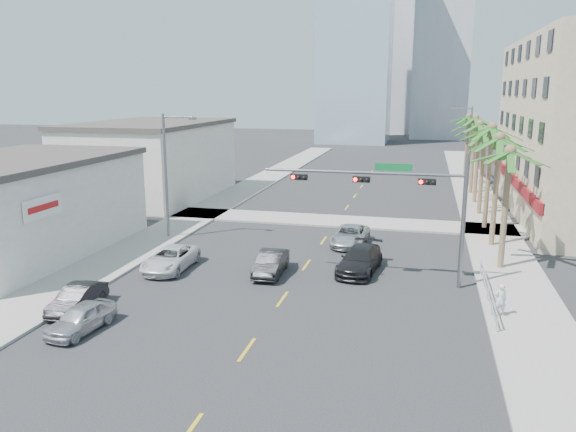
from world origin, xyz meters
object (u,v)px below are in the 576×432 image
at_px(car_parked_mid, 77,299).
at_px(car_parked_far, 171,259).
at_px(traffic_signal_mast, 403,195).
at_px(pedestrian, 500,300).
at_px(car_parked_near, 81,318).
at_px(car_lane_center, 350,236).
at_px(car_lane_right, 360,260).
at_px(car_lane_left, 271,263).

distance_m(car_parked_mid, car_parked_far, 7.28).
distance_m(traffic_signal_mast, car_parked_mid, 17.66).
height_order(car_parked_far, pedestrian, pedestrian).
distance_m(car_parked_near, pedestrian, 19.41).
distance_m(car_parked_near, car_lane_center, 19.88).
distance_m(car_parked_near, car_parked_far, 9.19).
distance_m(car_parked_mid, car_lane_right, 15.86).
xyz_separation_m(car_parked_near, car_parked_far, (0.00, 9.19, 0.05)).
relative_size(car_lane_left, car_lane_center, 0.86).
bearing_deg(car_lane_center, car_parked_mid, -124.24).
xyz_separation_m(car_lane_center, car_lane_right, (1.36, -5.79, 0.07)).
bearing_deg(car_lane_center, car_lane_left, -113.36).
bearing_deg(car_lane_right, pedestrian, -30.66).
bearing_deg(pedestrian, car_lane_right, -52.15).
distance_m(car_lane_left, pedestrian, 12.88).
bearing_deg(car_parked_far, car_lane_center, 38.58).
bearing_deg(car_lane_right, car_parked_mid, -137.34).
relative_size(car_lane_left, pedestrian, 2.63).
relative_size(car_parked_near, car_parked_mid, 0.97).
xyz_separation_m(car_parked_far, car_lane_left, (6.13, 0.59, 0.01)).
xyz_separation_m(car_parked_near, car_lane_left, (6.13, 9.78, 0.05)).
height_order(car_parked_near, pedestrian, pedestrian).
xyz_separation_m(car_parked_mid, car_lane_right, (12.76, 9.41, 0.11)).
relative_size(car_lane_right, pedestrian, 3.22).
relative_size(car_parked_mid, car_lane_center, 0.79).
height_order(car_parked_near, car_lane_right, car_lane_right).
xyz_separation_m(car_parked_near, pedestrian, (18.45, 6.03, 0.31)).
bearing_deg(car_lane_left, car_parked_far, -177.28).
height_order(traffic_signal_mast, car_parked_near, traffic_signal_mast).
relative_size(car_lane_left, car_lane_right, 0.82).
bearing_deg(car_lane_left, car_lane_center, 61.28).
height_order(car_lane_right, pedestrian, pedestrian).
bearing_deg(car_lane_center, pedestrian, -49.86).
bearing_deg(car_parked_near, traffic_signal_mast, 42.59).
height_order(car_parked_mid, car_lane_right, car_lane_right).
bearing_deg(car_parked_far, traffic_signal_mast, 2.18).
xyz_separation_m(car_parked_mid, pedestrian, (20.05, 3.93, 0.31)).
distance_m(traffic_signal_mast, car_lane_center, 9.36).
distance_m(car_parked_far, car_lane_center, 12.72).
height_order(car_parked_near, car_parked_mid, car_parked_near).
bearing_deg(car_parked_mid, car_lane_center, 50.47).
xyz_separation_m(car_lane_center, pedestrian, (8.65, -11.27, 0.27)).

